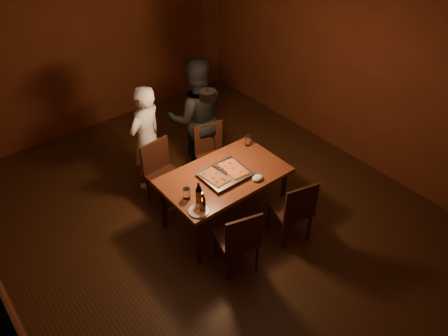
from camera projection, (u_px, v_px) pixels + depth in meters
room_shell at (208, 123)px, 4.89m from camera, size 6.00×6.00×6.00m
dining_table at (224, 179)px, 5.25m from camera, size 1.50×0.90×0.75m
chair_far_left at (161, 168)px, 5.66m from camera, size 0.46×0.46×0.49m
chair_far_right at (212, 150)px, 5.98m from camera, size 0.49×0.49×0.49m
chair_near_left at (240, 236)px, 4.70m from camera, size 0.52×0.52×0.49m
chair_near_right at (295, 206)px, 5.08m from camera, size 0.51×0.51×0.49m
pizza_tray at (225, 175)px, 5.16m from camera, size 0.56×0.46×0.05m
pizza_meat at (215, 177)px, 5.07m from camera, size 0.24×0.36×0.02m
pizza_cheese at (233, 169)px, 5.20m from camera, size 0.25×0.38×0.02m
spatula at (224, 171)px, 5.15m from camera, size 0.14×0.25×0.04m
beer_bottle_a at (203, 202)px, 4.63m from camera, size 0.07×0.07×0.26m
beer_bottle_b at (199, 193)px, 4.73m from camera, size 0.07×0.07×0.28m
water_glass_left at (187, 193)px, 4.83m from camera, size 0.08×0.08×0.13m
water_glass_right at (248, 141)px, 5.64m from camera, size 0.07×0.07×0.15m
plate_slice at (199, 211)px, 4.69m from camera, size 0.22×0.22×0.03m
napkin at (257, 178)px, 5.11m from camera, size 0.14×0.11×0.06m
diner_white at (147, 139)px, 5.78m from camera, size 0.65×0.53×1.52m
diner_dark at (196, 117)px, 6.01m from camera, size 1.04×0.94×1.74m
pendant_lamp at (208, 94)px, 4.67m from camera, size 0.18×0.18×1.10m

